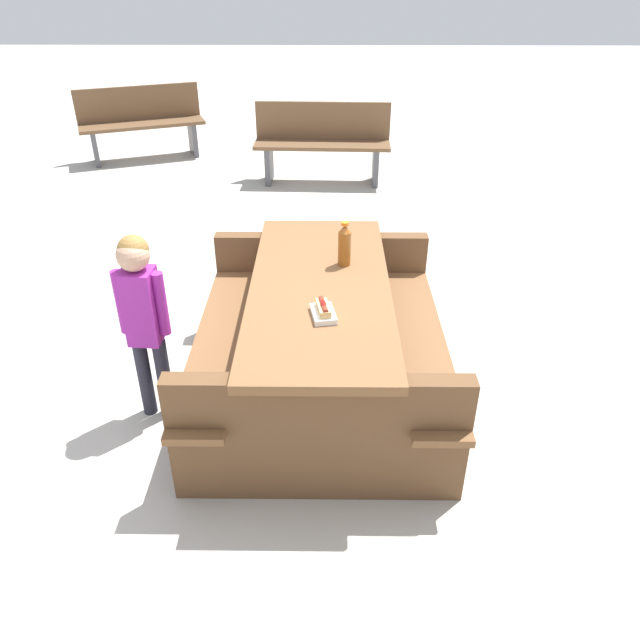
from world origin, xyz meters
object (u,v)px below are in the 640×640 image
park_bench_mid (141,121)px  park_bench_near (322,141)px  soda_bottle (344,245)px  hotdog_tray (323,311)px  child_in_coat (142,307)px  picnic_table (320,332)px

park_bench_mid → park_bench_near: bearing=68.8°
soda_bottle → hotdog_tray: bearing=-11.3°
hotdog_tray → child_in_coat: (-0.16, -0.95, -0.07)m
picnic_table → child_in_coat: bearing=-79.3°
child_in_coat → park_bench_near: size_ratio=0.73×
soda_bottle → hotdog_tray: soda_bottle is taller
child_in_coat → park_bench_mid: bearing=-165.0°
child_in_coat → park_bench_mid: size_ratio=0.72×
picnic_table → park_bench_near: size_ratio=1.19×
soda_bottle → park_bench_near: bearing=-177.7°
park_bench_near → child_in_coat: bearing=-12.6°
soda_bottle → hotdog_tray: 0.60m
hotdog_tray → park_bench_near: park_bench_near is taller
soda_bottle → park_bench_near: 3.71m
child_in_coat → picnic_table: bearing=100.7°
hotdog_tray → park_bench_mid: size_ratio=0.13×
child_in_coat → park_bench_near: 4.22m
soda_bottle → park_bench_mid: soda_bottle is taller
picnic_table → hotdog_tray: bearing=3.4°
hotdog_tray → child_in_coat: 0.97m
child_in_coat → hotdog_tray: bearing=80.6°
hotdog_tray → park_bench_mid: 5.63m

